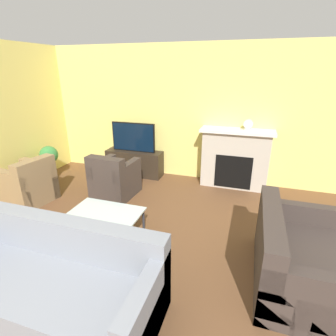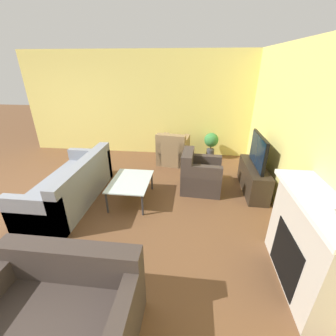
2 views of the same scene
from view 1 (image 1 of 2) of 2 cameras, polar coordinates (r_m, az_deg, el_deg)
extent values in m
cube|color=#EADB72|center=(5.54, 2.09, 11.71)|extent=(8.59, 0.06, 2.70)
cube|color=#BCB2A3|center=(5.30, 14.35, 2.03)|extent=(1.25, 0.40, 1.15)
cube|color=black|center=(5.18, 13.96, -0.90)|extent=(0.69, 0.01, 0.65)
cube|color=white|center=(5.12, 14.87, 7.78)|extent=(1.37, 0.46, 0.05)
cube|color=#2D2319|center=(5.84, -7.26, 1.12)|extent=(1.24, 0.37, 0.55)
cube|color=black|center=(5.67, -7.52, 6.69)|extent=(0.96, 0.05, 0.62)
cube|color=black|center=(5.65, -7.64, 6.62)|extent=(0.92, 0.01, 0.58)
cube|color=gray|center=(2.97, -23.91, -23.97)|extent=(2.08, 0.91, 0.42)
cube|color=gray|center=(2.91, -20.49, -13.95)|extent=(2.08, 0.20, 0.40)
cube|color=gray|center=(2.47, -4.72, -28.96)|extent=(0.14, 0.91, 0.66)
cube|color=#3D332D|center=(3.35, 26.83, -18.71)|extent=(0.91, 1.40, 0.42)
cube|color=#3D332D|center=(3.06, 21.39, -12.28)|extent=(0.20, 1.40, 0.40)
cube|color=#3D332D|center=(2.80, 29.06, -24.73)|extent=(0.91, 0.14, 0.66)
cube|color=#3D332D|center=(3.79, 25.89, -11.40)|extent=(0.91, 0.14, 0.66)
cube|color=#8C704C|center=(5.29, -28.36, -4.19)|extent=(0.91, 0.83, 0.42)
cube|color=#8C704C|center=(4.91, -27.05, -0.60)|extent=(0.30, 0.74, 0.40)
cube|color=#8C704C|center=(5.40, -26.16, -1.94)|extent=(0.82, 0.26, 0.66)
cube|color=#8C704C|center=(5.11, -31.14, -4.11)|extent=(0.82, 0.26, 0.66)
cube|color=#3D332D|center=(4.96, -11.28, -3.54)|extent=(0.73, 0.81, 0.42)
cube|color=#3D332D|center=(4.59, -13.51, -0.21)|extent=(0.69, 0.24, 0.40)
cube|color=#3D332D|center=(4.78, -8.63, -2.75)|extent=(0.19, 0.78, 0.66)
cube|color=#3D332D|center=(5.06, -13.96, -1.80)|extent=(0.19, 0.78, 0.66)
cylinder|color=#333338|center=(3.76, -22.07, -13.41)|extent=(0.04, 0.04, 0.40)
cylinder|color=#333338|center=(3.33, -9.72, -16.92)|extent=(0.04, 0.04, 0.40)
cylinder|color=#333338|center=(4.18, -16.69, -9.14)|extent=(0.04, 0.04, 0.40)
cylinder|color=#333338|center=(3.79, -5.35, -11.56)|extent=(0.04, 0.04, 0.40)
cube|color=silver|center=(3.63, -13.93, -9.87)|extent=(0.96, 0.70, 0.02)
cylinder|color=#47474C|center=(6.16, -23.98, -0.87)|extent=(0.20, 0.20, 0.28)
cylinder|color=#4C3823|center=(6.09, -24.24, 0.82)|extent=(0.03, 0.03, 0.11)
sphere|color=#387F3D|center=(6.03, -24.52, 2.63)|extent=(0.37, 0.37, 0.37)
cube|color=beige|center=(5.14, 16.95, 8.07)|extent=(0.12, 0.07, 0.03)
cylinder|color=beige|center=(5.12, 17.07, 9.16)|extent=(0.17, 0.07, 0.17)
cylinder|color=white|center=(5.08, 17.06, 9.08)|extent=(0.14, 0.00, 0.14)
camera|label=2|loc=(4.12, 45.99, 16.97)|focal=24.00mm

